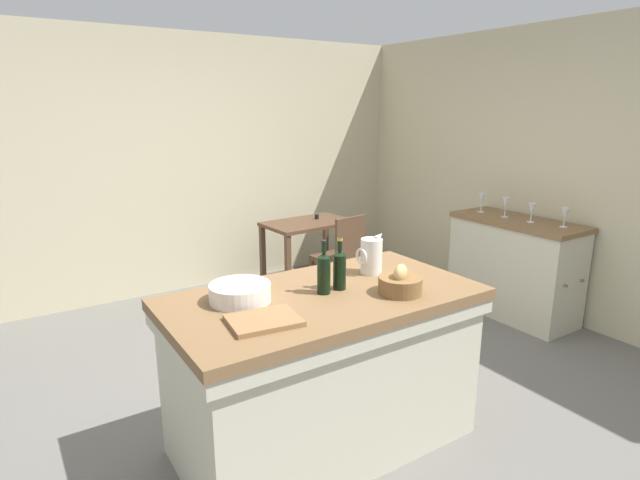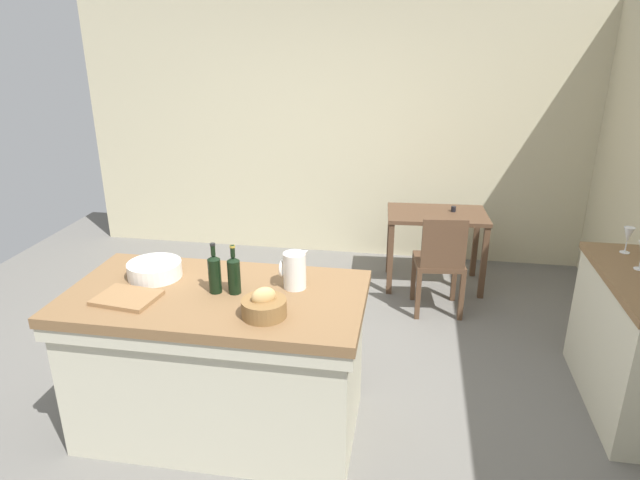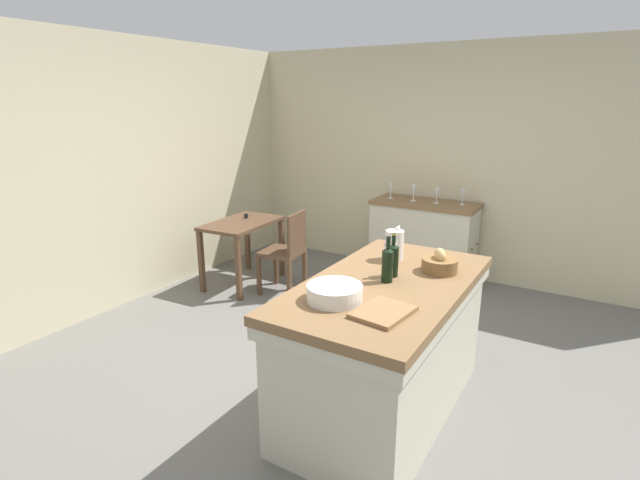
% 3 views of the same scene
% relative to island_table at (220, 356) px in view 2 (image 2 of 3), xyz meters
% --- Properties ---
extents(ground_plane, '(6.76, 6.76, 0.00)m').
position_rel_island_table_xyz_m(ground_plane, '(0.25, 0.42, -0.49)').
color(ground_plane, '#66635E').
extents(wall_back, '(5.32, 0.12, 2.60)m').
position_rel_island_table_xyz_m(wall_back, '(0.25, 3.02, 0.81)').
color(wall_back, beige).
rests_on(wall_back, ground).
extents(island_table, '(1.69, 0.90, 0.91)m').
position_rel_island_table_xyz_m(island_table, '(0.00, 0.00, 0.00)').
color(island_table, brown).
rests_on(island_table, ground).
extents(side_cabinet, '(0.52, 1.18, 0.91)m').
position_rel_island_table_xyz_m(side_cabinet, '(2.51, 0.63, -0.04)').
color(side_cabinet, brown).
rests_on(side_cabinet, ground).
extents(writing_desk, '(0.93, 0.61, 0.77)m').
position_rel_island_table_xyz_m(writing_desk, '(1.31, 2.29, 0.11)').
color(writing_desk, '#513826').
rests_on(writing_desk, ground).
extents(wooden_chair, '(0.44, 0.44, 0.89)m').
position_rel_island_table_xyz_m(wooden_chair, '(1.33, 1.71, -0.01)').
color(wooden_chair, '#513826').
rests_on(wooden_chair, ground).
extents(pitcher, '(0.17, 0.13, 0.25)m').
position_rel_island_table_xyz_m(pitcher, '(0.43, 0.14, 0.53)').
color(pitcher, silver).
rests_on(pitcher, island_table).
extents(wash_bowl, '(0.32, 0.32, 0.09)m').
position_rel_island_table_xyz_m(wash_bowl, '(-0.42, 0.14, 0.47)').
color(wash_bowl, silver).
rests_on(wash_bowl, island_table).
extents(bread_basket, '(0.23, 0.23, 0.16)m').
position_rel_island_table_xyz_m(bread_basket, '(0.34, -0.22, 0.48)').
color(bread_basket, brown).
rests_on(bread_basket, island_table).
extents(cutting_board, '(0.35, 0.29, 0.02)m').
position_rel_island_table_xyz_m(cutting_board, '(-0.44, -0.17, 0.43)').
color(cutting_board, olive).
rests_on(cutting_board, island_table).
extents(wine_bottle_dark, '(0.07, 0.07, 0.29)m').
position_rel_island_table_xyz_m(wine_bottle_dark, '(0.11, 0.02, 0.54)').
color(wine_bottle_dark, black).
rests_on(wine_bottle_dark, island_table).
extents(wine_bottle_amber, '(0.07, 0.07, 0.29)m').
position_rel_island_table_xyz_m(wine_bottle_amber, '(0.00, 0.01, 0.54)').
color(wine_bottle_amber, black).
rests_on(wine_bottle_amber, island_table).
extents(wine_glass_right, '(0.07, 0.07, 0.18)m').
position_rel_island_table_xyz_m(wine_glass_right, '(2.49, 1.04, 0.54)').
color(wine_glass_right, white).
rests_on(wine_glass_right, side_cabinet).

